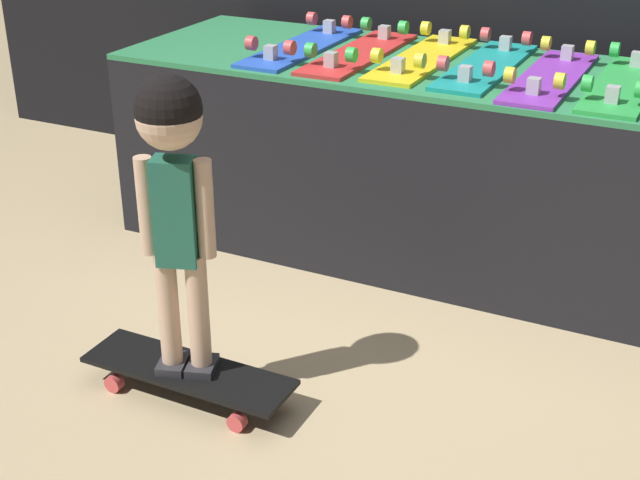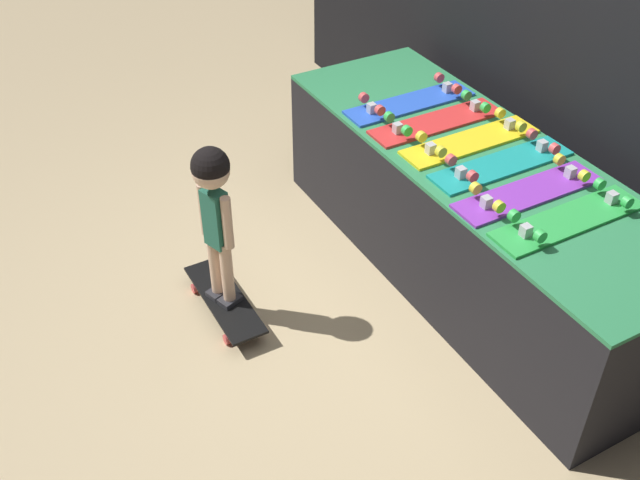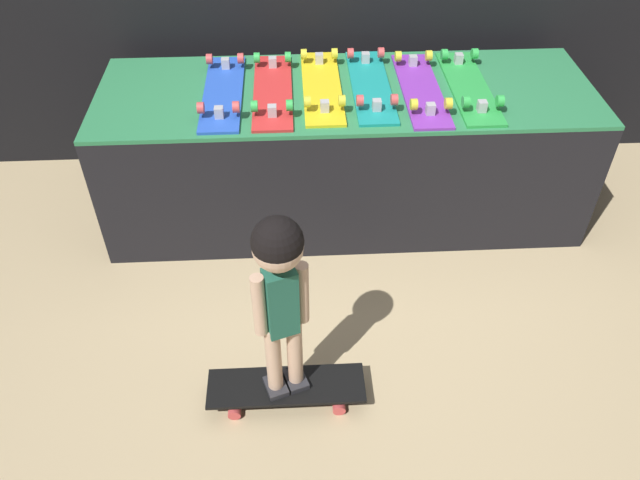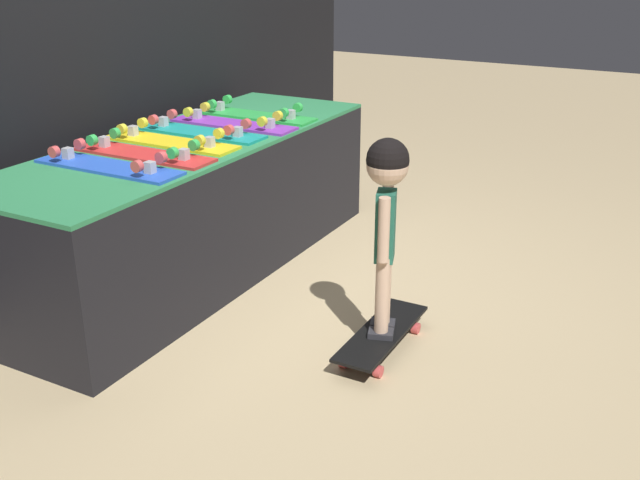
{
  "view_description": "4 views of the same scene",
  "coord_description": "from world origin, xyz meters",
  "px_view_note": "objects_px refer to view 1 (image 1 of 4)",
  "views": [
    {
      "loc": [
        0.97,
        -2.45,
        1.54
      ],
      "look_at": [
        -0.11,
        -0.25,
        0.37
      ],
      "focal_mm": 50.0,
      "sensor_mm": 36.0,
      "label": 1
    },
    {
      "loc": [
        2.33,
        -1.6,
        2.64
      ],
      "look_at": [
        -0.1,
        -0.25,
        0.46
      ],
      "focal_mm": 42.0,
      "sensor_mm": 36.0,
      "label": 2
    },
    {
      "loc": [
        -0.27,
        -2.17,
        2.22
      ],
      "look_at": [
        -0.17,
        -0.21,
        0.46
      ],
      "focal_mm": 35.0,
      "sensor_mm": 36.0,
      "label": 3
    },
    {
      "loc": [
        -3.02,
        -1.8,
        1.7
      ],
      "look_at": [
        -0.07,
        -0.22,
        0.34
      ],
      "focal_mm": 42.0,
      "sensor_mm": 36.0,
      "label": 4
    }
  ],
  "objects_px": {
    "skateboard_yellow_on_rack": "(423,56)",
    "skateboard_green_on_rack": "(625,82)",
    "skateboard_blue_on_rack": "(302,45)",
    "child": "(173,173)",
    "skateboard_red_on_rack": "(359,51)",
    "skateboard_on_floor": "(188,374)",
    "skateboard_teal_on_rack": "(486,64)",
    "skateboard_purple_on_rack": "(551,75)"
  },
  "relations": [
    {
      "from": "skateboard_red_on_rack",
      "to": "skateboard_purple_on_rack",
      "type": "height_order",
      "value": "same"
    },
    {
      "from": "skateboard_yellow_on_rack",
      "to": "skateboard_green_on_rack",
      "type": "bearing_deg",
      "value": -3.08
    },
    {
      "from": "skateboard_red_on_rack",
      "to": "child",
      "type": "height_order",
      "value": "child"
    },
    {
      "from": "skateboard_teal_on_rack",
      "to": "child",
      "type": "bearing_deg",
      "value": -109.52
    },
    {
      "from": "skateboard_blue_on_rack",
      "to": "child",
      "type": "xyz_separation_m",
      "value": [
        0.27,
        -1.25,
        -0.05
      ]
    },
    {
      "from": "skateboard_blue_on_rack",
      "to": "skateboard_red_on_rack",
      "type": "bearing_deg",
      "value": 0.48
    },
    {
      "from": "skateboard_red_on_rack",
      "to": "skateboard_blue_on_rack",
      "type": "bearing_deg",
      "value": -179.52
    },
    {
      "from": "skateboard_yellow_on_rack",
      "to": "child",
      "type": "relative_size",
      "value": 0.85
    },
    {
      "from": "skateboard_teal_on_rack",
      "to": "skateboard_green_on_rack",
      "type": "relative_size",
      "value": 1.0
    },
    {
      "from": "skateboard_red_on_rack",
      "to": "child",
      "type": "relative_size",
      "value": 0.85
    },
    {
      "from": "skateboard_teal_on_rack",
      "to": "child",
      "type": "distance_m",
      "value": 1.36
    },
    {
      "from": "child",
      "to": "skateboard_red_on_rack",
      "type": "bearing_deg",
      "value": 72.63
    },
    {
      "from": "skateboard_blue_on_rack",
      "to": "skateboard_green_on_rack",
      "type": "distance_m",
      "value": 1.2
    },
    {
      "from": "skateboard_on_floor",
      "to": "skateboard_teal_on_rack",
      "type": "bearing_deg",
      "value": 70.48
    },
    {
      "from": "skateboard_blue_on_rack",
      "to": "skateboard_purple_on_rack",
      "type": "relative_size",
      "value": 1.0
    },
    {
      "from": "skateboard_red_on_rack",
      "to": "skateboard_on_floor",
      "type": "bearing_deg",
      "value": -88.77
    },
    {
      "from": "skateboard_teal_on_rack",
      "to": "skateboard_yellow_on_rack",
      "type": "bearing_deg",
      "value": 179.32
    },
    {
      "from": "skateboard_purple_on_rack",
      "to": "skateboard_on_floor",
      "type": "bearing_deg",
      "value": -119.39
    },
    {
      "from": "skateboard_blue_on_rack",
      "to": "child",
      "type": "distance_m",
      "value": 1.28
    },
    {
      "from": "skateboard_yellow_on_rack",
      "to": "child",
      "type": "distance_m",
      "value": 1.3
    },
    {
      "from": "skateboard_yellow_on_rack",
      "to": "skateboard_on_floor",
      "type": "relative_size",
      "value": 1.16
    },
    {
      "from": "skateboard_teal_on_rack",
      "to": "skateboard_on_floor",
      "type": "height_order",
      "value": "skateboard_teal_on_rack"
    },
    {
      "from": "skateboard_red_on_rack",
      "to": "skateboard_purple_on_rack",
      "type": "distance_m",
      "value": 0.72
    },
    {
      "from": "skateboard_yellow_on_rack",
      "to": "skateboard_green_on_rack",
      "type": "height_order",
      "value": "same"
    },
    {
      "from": "skateboard_blue_on_rack",
      "to": "skateboard_purple_on_rack",
      "type": "bearing_deg",
      "value": -1.14
    },
    {
      "from": "skateboard_blue_on_rack",
      "to": "skateboard_on_floor",
      "type": "bearing_deg",
      "value": -77.94
    },
    {
      "from": "skateboard_blue_on_rack",
      "to": "skateboard_yellow_on_rack",
      "type": "xyz_separation_m",
      "value": [
        0.48,
        0.03,
        0.0
      ]
    },
    {
      "from": "skateboard_red_on_rack",
      "to": "skateboard_purple_on_rack",
      "type": "xyz_separation_m",
      "value": [
        0.72,
        -0.02,
        0.0
      ]
    },
    {
      "from": "skateboard_red_on_rack",
      "to": "skateboard_teal_on_rack",
      "type": "height_order",
      "value": "same"
    },
    {
      "from": "skateboard_red_on_rack",
      "to": "skateboard_green_on_rack",
      "type": "height_order",
      "value": "same"
    },
    {
      "from": "skateboard_red_on_rack",
      "to": "child",
      "type": "bearing_deg",
      "value": -88.77
    },
    {
      "from": "skateboard_blue_on_rack",
      "to": "skateboard_green_on_rack",
      "type": "xyz_separation_m",
      "value": [
        1.2,
        -0.01,
        0.0
      ]
    },
    {
      "from": "skateboard_yellow_on_rack",
      "to": "skateboard_teal_on_rack",
      "type": "height_order",
      "value": "same"
    },
    {
      "from": "skateboard_blue_on_rack",
      "to": "skateboard_teal_on_rack",
      "type": "height_order",
      "value": "same"
    },
    {
      "from": "child",
      "to": "skateboard_yellow_on_rack",
      "type": "bearing_deg",
      "value": 61.95
    },
    {
      "from": "skateboard_blue_on_rack",
      "to": "skateboard_on_floor",
      "type": "height_order",
      "value": "skateboard_blue_on_rack"
    },
    {
      "from": "skateboard_yellow_on_rack",
      "to": "skateboard_green_on_rack",
      "type": "relative_size",
      "value": 1.0
    },
    {
      "from": "skateboard_yellow_on_rack",
      "to": "skateboard_green_on_rack",
      "type": "distance_m",
      "value": 0.72
    },
    {
      "from": "skateboard_yellow_on_rack",
      "to": "skateboard_teal_on_rack",
      "type": "xyz_separation_m",
      "value": [
        0.24,
        -0.0,
        0.0
      ]
    },
    {
      "from": "skateboard_purple_on_rack",
      "to": "child",
      "type": "height_order",
      "value": "child"
    },
    {
      "from": "skateboard_red_on_rack",
      "to": "skateboard_yellow_on_rack",
      "type": "bearing_deg",
      "value": 6.9
    },
    {
      "from": "skateboard_green_on_rack",
      "to": "skateboard_on_floor",
      "type": "distance_m",
      "value": 1.7
    }
  ]
}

